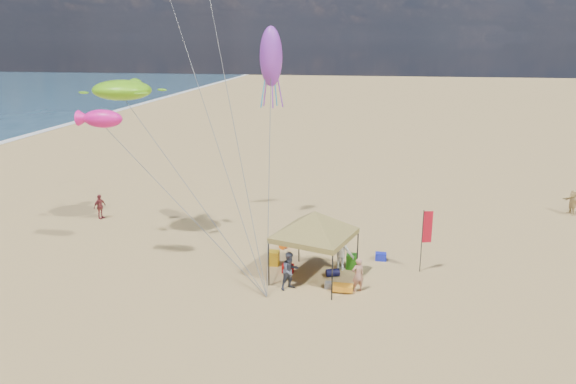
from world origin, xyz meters
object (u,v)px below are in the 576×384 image
(feather_flag, at_px, (426,231))
(cooler_red, at_px, (288,268))
(canopy_tent, at_px, (315,214))
(cooler_blue, at_px, (381,257))
(beach_cart, at_px, (342,288))
(person_far_a, at_px, (100,207))
(chair_green, at_px, (352,261))
(person_far_c, at_px, (572,202))
(person_near_c, at_px, (341,251))
(chair_yellow, at_px, (274,258))
(person_near_a, at_px, (358,275))
(person_near_b, at_px, (290,271))

(feather_flag, relative_size, cooler_red, 5.66)
(canopy_tent, height_order, cooler_red, canopy_tent)
(cooler_blue, bearing_deg, beach_cart, -113.41)
(person_far_a, bearing_deg, cooler_red, -96.08)
(chair_green, bearing_deg, person_far_c, 38.66)
(canopy_tent, xyz_separation_m, chair_green, (1.63, 1.52, -2.80))
(cooler_blue, height_order, beach_cart, cooler_blue)
(cooler_red, height_order, person_near_c, person_near_c)
(chair_yellow, bearing_deg, person_far_c, 32.45)
(cooler_red, relative_size, person_far_c, 0.35)
(person_far_a, bearing_deg, beach_cart, -97.25)
(chair_green, distance_m, person_far_a, 16.27)
(canopy_tent, xyz_separation_m, beach_cart, (1.37, -1.08, -2.95))
(beach_cart, bearing_deg, cooler_red, 148.50)
(person_near_c, xyz_separation_m, person_far_c, (13.65, 10.74, -0.17))
(feather_flag, xyz_separation_m, person_far_c, (9.79, 10.37, -1.26))
(feather_flag, bearing_deg, canopy_tent, -161.39)
(person_near_a, distance_m, person_far_c, 18.19)
(person_near_a, height_order, person_far_a, person_near_a)
(feather_flag, relative_size, cooler_blue, 5.66)
(canopy_tent, relative_size, cooler_blue, 10.80)
(chair_yellow, bearing_deg, cooler_blue, 15.46)
(chair_green, height_order, chair_yellow, same)
(person_far_a, bearing_deg, person_near_b, -101.38)
(beach_cart, distance_m, person_near_a, 0.87)
(cooler_red, xyz_separation_m, person_near_b, (0.38, -1.71, 0.67))
(canopy_tent, bearing_deg, person_far_c, 39.18)
(chair_green, height_order, person_near_b, person_near_b)
(feather_flag, distance_m, beach_cart, 4.91)
(canopy_tent, bearing_deg, feather_flag, 18.61)
(chair_yellow, xyz_separation_m, beach_cart, (3.49, -2.38, -0.15))
(feather_flag, height_order, person_near_c, feather_flag)
(feather_flag, bearing_deg, chair_yellow, -176.92)
(canopy_tent, bearing_deg, person_near_b, -128.73)
(feather_flag, bearing_deg, cooler_red, -169.88)
(person_near_b, relative_size, person_near_c, 0.90)
(chair_green, relative_size, person_near_a, 0.46)
(canopy_tent, distance_m, person_near_a, 3.24)
(person_near_c, bearing_deg, beach_cart, 113.99)
(feather_flag, height_order, person_far_a, feather_flag)
(cooler_red, xyz_separation_m, person_far_c, (16.09, 11.49, 0.59))
(person_far_a, bearing_deg, person_near_a, -95.78)
(person_near_c, distance_m, person_far_a, 15.87)
(beach_cart, height_order, person_far_c, person_far_c)
(person_near_a, bearing_deg, person_near_b, -22.78)
(canopy_tent, relative_size, beach_cart, 6.48)
(cooler_blue, distance_m, person_far_c, 15.03)
(chair_yellow, height_order, person_near_c, person_near_c)
(person_far_c, bearing_deg, chair_yellow, -75.22)
(cooler_red, bearing_deg, chair_green, 18.24)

